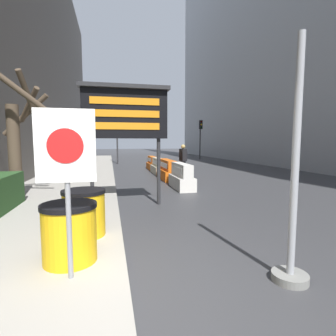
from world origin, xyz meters
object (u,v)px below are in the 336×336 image
(warning_sign, at_px, (66,160))
(jersey_barrier_orange_far, at_px, (167,171))
(pedestrian_worker, at_px, (183,158))
(traffic_light_near_curb, at_px, (117,128))
(traffic_cone_near, at_px, (154,161))
(jersey_barrier_white, at_px, (182,178))
(barrel_drum_foreground, at_px, (70,232))
(jersey_barrier_orange_near, at_px, (152,164))
(message_board, at_px, (125,114))
(traffic_light_far_side, at_px, (201,131))
(jersey_barrier_cream, at_px, (158,167))
(barrel_drum_middle, at_px, (84,213))

(warning_sign, bearing_deg, jersey_barrier_orange_far, 70.39)
(pedestrian_worker, bearing_deg, traffic_light_near_curb, -169.54)
(traffic_cone_near, bearing_deg, warning_sign, -103.13)
(warning_sign, bearing_deg, jersey_barrier_white, 63.46)
(jersey_barrier_white, height_order, traffic_light_near_curb, traffic_light_near_curb)
(jersey_barrier_white, distance_m, traffic_cone_near, 9.41)
(barrel_drum_foreground, height_order, jersey_barrier_orange_near, barrel_drum_foreground)
(warning_sign, bearing_deg, traffic_light_near_curb, 86.47)
(message_board, xyz_separation_m, jersey_barrier_white, (2.15, 2.21, -2.03))
(message_board, relative_size, traffic_light_far_side, 0.84)
(jersey_barrier_orange_near, distance_m, pedestrian_worker, 3.76)
(warning_sign, bearing_deg, barrel_drum_foreground, 97.92)
(message_board, relative_size, traffic_light_near_curb, 0.83)
(barrel_drum_foreground, distance_m, jersey_barrier_orange_far, 8.66)
(message_board, relative_size, jersey_barrier_cream, 1.67)
(jersey_barrier_cream, relative_size, pedestrian_worker, 1.20)
(barrel_drum_middle, bearing_deg, message_board, 70.50)
(barrel_drum_foreground, relative_size, pedestrian_worker, 0.50)
(barrel_drum_foreground, bearing_deg, barrel_drum_middle, 84.38)
(barrel_drum_foreground, xyz_separation_m, pedestrian_worker, (4.08, 8.86, 0.41))
(jersey_barrier_white, xyz_separation_m, pedestrian_worker, (0.97, 3.22, 0.53))
(pedestrian_worker, bearing_deg, jersey_barrier_white, -26.10)
(traffic_cone_near, bearing_deg, traffic_light_far_side, 45.97)
(jersey_barrier_white, xyz_separation_m, traffic_light_near_curb, (-1.97, 11.38, 2.37))
(warning_sign, height_order, jersey_barrier_cream, warning_sign)
(barrel_drum_middle, bearing_deg, jersey_barrier_orange_far, 66.99)
(barrel_drum_middle, bearing_deg, traffic_light_near_curb, 86.27)
(jersey_barrier_white, bearing_deg, message_board, -134.24)
(traffic_light_far_side, bearing_deg, jersey_barrier_cream, -120.27)
(message_board, bearing_deg, barrel_drum_foreground, -105.70)
(traffic_cone_near, bearing_deg, barrel_drum_middle, -104.32)
(jersey_barrier_white, height_order, traffic_light_far_side, traffic_light_far_side)
(barrel_drum_foreground, bearing_deg, jersey_barrier_orange_far, 68.94)
(traffic_cone_near, height_order, traffic_light_near_curb, traffic_light_near_curb)
(barrel_drum_middle, height_order, jersey_barrier_orange_far, barrel_drum_middle)
(traffic_light_near_curb, height_order, traffic_light_far_side, traffic_light_near_curb)
(barrel_drum_middle, height_order, traffic_light_far_side, traffic_light_far_side)
(warning_sign, bearing_deg, traffic_light_far_side, 66.67)
(warning_sign, relative_size, jersey_barrier_orange_far, 0.92)
(warning_sign, xyz_separation_m, traffic_light_near_curb, (1.08, 17.49, 1.26))
(message_board, xyz_separation_m, traffic_light_near_curb, (0.18, 13.59, 0.34))
(jersey_barrier_cream, xyz_separation_m, pedestrian_worker, (0.97, -1.44, 0.57))
(jersey_barrier_cream, distance_m, traffic_light_near_curb, 7.41)
(jersey_barrier_orange_far, bearing_deg, message_board, -114.78)
(traffic_light_near_curb, bearing_deg, traffic_light_far_side, 24.83)
(barrel_drum_middle, distance_m, jersey_barrier_cream, 9.79)
(message_board, height_order, jersey_barrier_orange_near, message_board)
(barrel_drum_middle, relative_size, jersey_barrier_orange_far, 0.37)
(barrel_drum_middle, relative_size, message_board, 0.25)
(barrel_drum_foreground, bearing_deg, jersey_barrier_white, 61.07)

